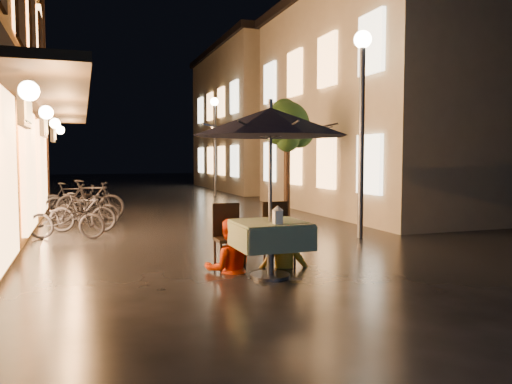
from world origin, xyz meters
name	(u,v)px	position (x,y,z in m)	size (l,w,h in m)	color
ground	(255,268)	(0.00, 0.00, 0.00)	(90.00, 90.00, 0.00)	black
east_building_near	(411,102)	(7.49, 6.50, 3.41)	(7.30, 9.30, 6.80)	tan
east_building_far	(277,120)	(7.49, 18.00, 3.66)	(7.30, 10.30, 7.30)	tan
street_tree	(288,127)	(2.41, 4.51, 2.42)	(1.43, 1.20, 3.15)	black
streetlamp_near	(362,96)	(3.00, 2.00, 2.92)	(0.36, 0.36, 4.23)	#59595E
streetlamp_far	(215,128)	(3.00, 14.00, 2.92)	(0.36, 0.36, 4.23)	#59595E
cafe_table	(270,235)	(0.02, -0.57, 0.59)	(0.99, 0.99, 0.78)	#59595E
patio_umbrella	(270,122)	(0.02, -0.57, 2.15)	(2.17, 2.17, 2.46)	#59595E
cafe_chair_left	(228,233)	(-0.38, 0.16, 0.54)	(0.42, 0.42, 0.97)	black
cafe_chair_right	(277,230)	(0.42, 0.16, 0.54)	(0.42, 0.42, 0.97)	black
table_lantern	(278,214)	(0.02, -0.85, 0.92)	(0.16, 0.16, 0.25)	white
person_orange	(229,220)	(-0.42, -0.03, 0.75)	(0.73, 0.57, 1.51)	red
person_yellow	(283,218)	(0.45, -0.01, 0.75)	(0.97, 0.56, 1.49)	gold
bicycle_0	(66,219)	(-2.75, 3.83, 0.41)	(0.54, 1.56, 0.82)	black
bicycle_1	(83,212)	(-2.44, 4.71, 0.44)	(0.42, 1.48, 0.89)	black
bicycle_2	(87,209)	(-2.34, 5.77, 0.41)	(0.54, 1.55, 0.82)	black
bicycle_3	(90,200)	(-2.25, 6.84, 0.54)	(0.50, 1.78, 1.07)	black
bicycle_4	(76,201)	(-2.61, 7.89, 0.44)	(0.59, 1.69, 0.89)	black
bicycle_5	(71,199)	(-2.76, 8.34, 0.47)	(0.44, 1.56, 0.94)	black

